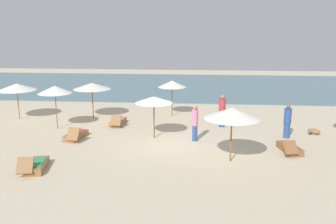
% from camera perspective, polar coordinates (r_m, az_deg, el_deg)
% --- Properties ---
extents(ground_plane, '(60.00, 60.00, 0.00)m').
position_cam_1_polar(ground_plane, '(17.16, -0.98, -4.82)').
color(ground_plane, beige).
extents(ocean_water, '(48.00, 16.00, 0.06)m').
position_cam_1_polar(ocean_water, '(33.69, 1.99, 4.15)').
color(ocean_water, slate).
rests_on(ocean_water, ground_plane).
extents(umbrella_0, '(1.72, 1.72, 2.17)m').
position_cam_1_polar(umbrella_0, '(21.93, 0.65, 4.43)').
color(umbrella_0, brown).
rests_on(umbrella_0, ground_plane).
extents(umbrella_2, '(2.20, 2.20, 2.12)m').
position_cam_1_polar(umbrella_2, '(21.84, -11.85, 4.01)').
color(umbrella_2, brown).
rests_on(umbrella_2, ground_plane).
extents(umbrella_3, '(2.24, 2.24, 2.22)m').
position_cam_1_polar(umbrella_3, '(14.49, 10.03, -0.20)').
color(umbrella_3, brown).
rests_on(umbrella_3, ground_plane).
extents(umbrella_5, '(1.77, 1.77, 2.32)m').
position_cam_1_polar(umbrella_5, '(19.89, -17.34, 3.37)').
color(umbrella_5, brown).
rests_on(umbrella_5, ground_plane).
extents(umbrella_6, '(1.80, 1.80, 2.06)m').
position_cam_1_polar(umbrella_6, '(17.45, -2.23, 1.91)').
color(umbrella_6, brown).
rests_on(umbrella_6, ground_plane).
extents(umbrella_7, '(2.21, 2.21, 2.12)m').
position_cam_1_polar(umbrella_7, '(22.85, -22.68, 3.64)').
color(umbrella_7, olive).
rests_on(umbrella_7, ground_plane).
extents(lounger_0, '(0.87, 1.73, 0.73)m').
position_cam_1_polar(lounger_0, '(18.22, -14.31, -3.59)').
color(lounger_0, olive).
rests_on(lounger_0, ground_plane).
extents(lounger_1, '(0.93, 1.79, 0.66)m').
position_cam_1_polar(lounger_1, '(16.70, 18.55, -5.44)').
color(lounger_1, brown).
rests_on(lounger_1, ground_plane).
extents(lounger_2, '(0.90, 1.77, 0.69)m').
position_cam_1_polar(lounger_2, '(14.80, -19.99, -7.91)').
color(lounger_2, olive).
rests_on(lounger_2, ground_plane).
extents(lounger_3, '(1.07, 1.80, 0.67)m').
position_cam_1_polar(lounger_3, '(21.84, 9.26, -0.58)').
color(lounger_3, olive).
rests_on(lounger_3, ground_plane).
extents(lounger_4, '(0.67, 1.71, 0.70)m').
position_cam_1_polar(lounger_4, '(20.35, -7.86, -1.54)').
color(lounger_4, olive).
rests_on(lounger_4, ground_plane).
extents(person_0, '(0.39, 0.39, 1.75)m').
position_cam_1_polar(person_0, '(17.23, 4.26, -1.67)').
color(person_0, '#2D4C8C').
rests_on(person_0, ground_plane).
extents(person_1, '(0.47, 0.47, 1.66)m').
position_cam_1_polar(person_1, '(18.60, 18.23, -1.41)').
color(person_1, '#2D4C8C').
rests_on(person_1, ground_plane).
extents(person_2, '(0.48, 0.48, 1.75)m').
position_cam_1_polar(person_2, '(19.88, 8.50, 0.17)').
color(person_2, '#2D4C8C').
rests_on(person_2, ground_plane).
extents(dog, '(0.69, 0.58, 0.33)m').
position_cam_1_polar(dog, '(19.77, 21.89, -2.84)').
color(dog, olive).
rests_on(dog, ground_plane).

